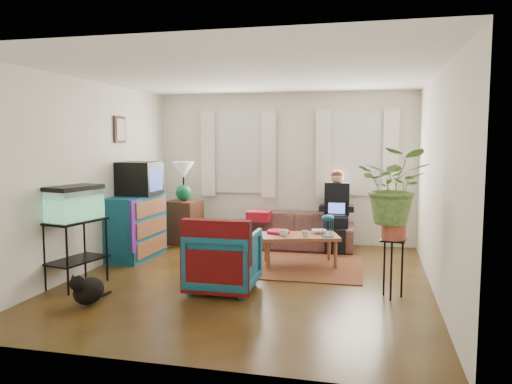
% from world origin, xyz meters
% --- Properties ---
extents(floor, '(4.50, 5.00, 0.01)m').
position_xyz_m(floor, '(0.00, 0.00, 0.00)').
color(floor, '#4F2B14').
rests_on(floor, ground).
extents(ceiling, '(4.50, 5.00, 0.01)m').
position_xyz_m(ceiling, '(0.00, 0.00, 2.60)').
color(ceiling, white).
rests_on(ceiling, wall_back).
extents(wall_back, '(4.50, 0.01, 2.60)m').
position_xyz_m(wall_back, '(0.00, 2.50, 1.30)').
color(wall_back, silver).
rests_on(wall_back, floor).
extents(wall_front, '(4.50, 0.01, 2.60)m').
position_xyz_m(wall_front, '(0.00, -2.50, 1.30)').
color(wall_front, silver).
rests_on(wall_front, floor).
extents(wall_left, '(0.01, 5.00, 2.60)m').
position_xyz_m(wall_left, '(-2.25, 0.00, 1.30)').
color(wall_left, silver).
rests_on(wall_left, floor).
extents(wall_right, '(0.01, 5.00, 2.60)m').
position_xyz_m(wall_right, '(2.25, 0.00, 1.30)').
color(wall_right, silver).
rests_on(wall_right, floor).
extents(window_left, '(1.08, 0.04, 1.38)m').
position_xyz_m(window_left, '(-0.80, 2.48, 1.55)').
color(window_left, white).
rests_on(window_left, wall_back).
extents(window_right, '(1.08, 0.04, 1.38)m').
position_xyz_m(window_right, '(1.25, 2.48, 1.55)').
color(window_right, white).
rests_on(window_right, wall_back).
extents(curtains_left, '(1.36, 0.06, 1.50)m').
position_xyz_m(curtains_left, '(-0.80, 2.40, 1.55)').
color(curtains_left, white).
rests_on(curtains_left, wall_back).
extents(curtains_right, '(1.36, 0.06, 1.50)m').
position_xyz_m(curtains_right, '(1.25, 2.40, 1.55)').
color(curtains_right, white).
rests_on(curtains_right, wall_back).
extents(picture_frame, '(0.04, 0.32, 0.40)m').
position_xyz_m(picture_frame, '(-2.21, 0.85, 1.95)').
color(picture_frame, '#3D2616').
rests_on(picture_frame, wall_left).
extents(area_rug, '(2.02, 1.63, 0.01)m').
position_xyz_m(area_rug, '(0.42, 0.84, 0.01)').
color(area_rug, maroon).
rests_on(area_rug, floor).
extents(sofa, '(2.02, 0.85, 0.78)m').
position_xyz_m(sofa, '(0.24, 2.05, 0.39)').
color(sofa, brown).
rests_on(sofa, floor).
extents(seated_person, '(0.52, 0.63, 1.19)m').
position_xyz_m(seated_person, '(0.96, 2.07, 0.59)').
color(seated_person, black).
rests_on(seated_person, sofa).
extents(side_table, '(0.58, 0.58, 0.75)m').
position_xyz_m(side_table, '(-1.65, 1.96, 0.37)').
color(side_table, '#3E2017').
rests_on(side_table, floor).
extents(table_lamp, '(0.43, 0.43, 0.68)m').
position_xyz_m(table_lamp, '(-1.65, 1.96, 1.07)').
color(table_lamp, white).
rests_on(table_lamp, side_table).
extents(dresser, '(0.57, 1.08, 0.95)m').
position_xyz_m(dresser, '(-1.99, 0.82, 0.48)').
color(dresser, '#136472').
rests_on(dresser, floor).
extents(crt_tv, '(0.60, 0.55, 0.51)m').
position_xyz_m(crt_tv, '(-1.96, 0.92, 1.21)').
color(crt_tv, black).
rests_on(crt_tv, dresser).
extents(aquarium_stand, '(0.56, 0.81, 0.82)m').
position_xyz_m(aquarium_stand, '(-2.00, -0.73, 0.41)').
color(aquarium_stand, black).
rests_on(aquarium_stand, floor).
extents(aquarium, '(0.50, 0.73, 0.43)m').
position_xyz_m(aquarium, '(-2.00, -0.73, 1.04)').
color(aquarium, '#7FD899').
rests_on(aquarium, aquarium_stand).
extents(black_cat, '(0.33, 0.47, 0.37)m').
position_xyz_m(black_cat, '(-1.47, -1.33, 0.19)').
color(black_cat, black).
rests_on(black_cat, floor).
extents(armchair, '(0.79, 0.74, 0.80)m').
position_xyz_m(armchair, '(-0.19, -0.47, 0.40)').
color(armchair, '#11556A').
rests_on(armchair, floor).
extents(serape_throw, '(0.81, 0.20, 0.66)m').
position_xyz_m(serape_throw, '(-0.19, -0.78, 0.57)').
color(serape_throw, '#9E0A0A').
rests_on(serape_throw, armchair).
extents(coffee_table, '(1.20, 0.87, 0.45)m').
position_xyz_m(coffee_table, '(0.53, 0.91, 0.22)').
color(coffee_table, brown).
rests_on(coffee_table, floor).
extents(cup_a, '(0.15, 0.15, 0.10)m').
position_xyz_m(cup_a, '(0.32, 0.74, 0.49)').
color(cup_a, white).
rests_on(cup_a, coffee_table).
extents(cup_b, '(0.12, 0.12, 0.09)m').
position_xyz_m(cup_b, '(0.62, 0.75, 0.49)').
color(cup_b, beige).
rests_on(cup_b, coffee_table).
extents(bowl, '(0.26, 0.26, 0.05)m').
position_xyz_m(bowl, '(0.78, 1.08, 0.47)').
color(bowl, white).
rests_on(bowl, coffee_table).
extents(snack_tray, '(0.41, 0.41, 0.04)m').
position_xyz_m(snack_tray, '(0.20, 0.97, 0.47)').
color(snack_tray, '#B21414').
rests_on(snack_tray, coffee_table).
extents(birdcage, '(0.22, 0.22, 0.31)m').
position_xyz_m(birdcage, '(0.92, 0.87, 0.60)').
color(birdcage, '#115B6B').
rests_on(birdcage, coffee_table).
extents(plant_stand, '(0.33, 0.33, 0.68)m').
position_xyz_m(plant_stand, '(1.76, -0.32, 0.34)').
color(plant_stand, black).
rests_on(plant_stand, floor).
extents(potted_plant, '(0.87, 0.78, 0.86)m').
position_xyz_m(potted_plant, '(1.76, -0.32, 1.15)').
color(potted_plant, '#599947').
rests_on(potted_plant, plant_stand).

